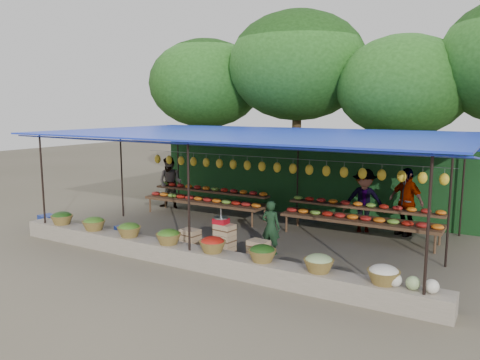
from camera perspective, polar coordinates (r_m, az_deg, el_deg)
The scene contains 16 objects.
ground at distance 12.76m, azimuth 1.69°, elevation -6.92°, with size 60.00×60.00×0.00m, color brown.
stone_curb at distance 10.48m, azimuth -5.65°, elevation -9.35°, with size 10.60×0.55×0.40m, color slate.
stall_canopy at distance 12.37m, azimuth 1.90°, elevation 5.16°, with size 10.80×6.60×2.82m.
produce_baskets at distance 10.43m, azimuth -6.13°, elevation -7.36°, with size 8.98×0.58×0.34m.
netting_backdrop at distance 15.29m, azimuth 7.40°, elevation 0.42°, with size 10.60×0.06×2.50m, color #1C4F23.
tree_row at distance 17.75m, azimuth 12.97°, elevation 12.60°, with size 16.51×5.50×7.12m.
fruit_table_left at distance 15.02m, azimuth -4.17°, elevation -2.17°, with size 4.21×0.95×0.93m.
fruit_table_right at distance 12.91m, azimuth 14.48°, elevation -4.24°, with size 4.21×0.95×0.93m.
crate_counter at distance 11.10m, azimuth -2.01°, elevation -7.69°, with size 2.39×0.40×0.77m.
weighing_scale at distance 10.99m, azimuth -2.34°, elevation -4.90°, with size 0.34×0.34×0.36m.
vendor_seated at distance 11.19m, azimuth 3.77°, elevation -5.76°, with size 0.47×0.31×1.30m, color #18351D.
customer_left at distance 16.35m, azimuth -8.49°, elevation -0.34°, with size 0.86×0.67×1.78m, color slate.
customer_mid at distance 13.54m, azimuth 14.89°, elevation -2.43°, with size 1.15×0.66×1.78m, color slate.
customer_right at distance 13.52m, azimuth 19.56°, elevation -2.49°, with size 1.09×0.45×1.86m, color slate.
blue_crate_front at distance 13.19m, azimuth -14.14°, elevation -6.08°, with size 0.43×0.31×0.26m, color navy.
blue_crate_back at distance 14.98m, azimuth -22.38°, elevation -4.60°, with size 0.53×0.38×0.32m, color navy.
Camera 1 is at (5.90, -10.78, 3.46)m, focal length 35.00 mm.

